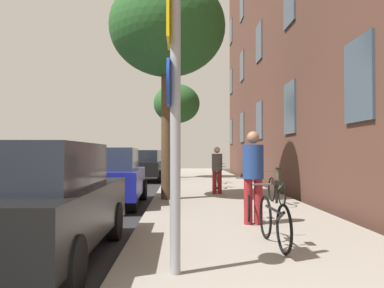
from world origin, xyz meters
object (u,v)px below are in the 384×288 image
sign_post (173,101)px  bicycle_3 (249,183)px  pedestrian_1 (217,167)px  car_0 (38,201)px  bicycle_0 (274,220)px  bicycle_5 (219,175)px  traffic_light (172,133)px  tree_far (177,105)px  tree_near (167,29)px  pedestrian_0 (253,171)px  bicycle_2 (277,189)px  car_1 (110,176)px  bicycle_1 (247,201)px  bicycle_4 (219,179)px  car_2 (145,165)px

sign_post → bicycle_3: bearing=74.6°
pedestrian_1 → car_0: size_ratio=0.38×
pedestrian_1 → bicycle_3: bearing=-9.6°
bicycle_0 → bicycle_5: bearing=88.2°
sign_post → traffic_light: bearing=91.3°
traffic_light → tree_far: size_ratio=0.69×
tree_near → pedestrian_0: tree_near is taller
tree_far → pedestrian_1: size_ratio=3.30×
car_0 → bicycle_0: bearing=7.0°
bicycle_2 → car_1: car_1 is taller
bicycle_0 → bicycle_1: bearing=90.1°
bicycle_3 → pedestrian_1: bearing=170.4°
bicycle_3 → pedestrian_0: (-0.86, -5.43, 0.65)m
bicycle_5 → sign_post: bearing=-97.9°
traffic_light → pedestrian_1: size_ratio=2.29×
bicycle_4 → car_0: car_0 is taller
bicycle_3 → car_2: (-4.10, 7.63, 0.35)m
bicycle_2 → pedestrian_1: (-1.38, 2.57, 0.52)m
traffic_light → tree_far: 1.62m
bicycle_2 → bicycle_5: 7.25m
tree_near → car_1: bearing=-157.5°
tree_near → bicycle_0: 7.82m
tree_near → car_0: tree_near is taller
car_0 → car_2: same height
bicycle_2 → car_1: 4.63m
car_0 → bicycle_5: bearing=73.5°
pedestrian_1 → bicycle_4: bearing=83.0°
pedestrian_0 → car_1: pedestrian_0 is taller
traffic_light → bicycle_5: 5.36m
pedestrian_1 → car_2: (-3.06, 7.46, -0.18)m
bicycle_1 → bicycle_2: bearing=63.0°
tree_near → bicycle_1: bearing=-63.5°
bicycle_2 → bicycle_4: (-1.11, 4.80, -0.02)m
pedestrian_0 → bicycle_5: bearing=88.0°
traffic_light → bicycle_5: bearing=-62.8°
traffic_light → car_1: bearing=-97.7°
tree_far → car_1: bearing=-99.4°
car_0 → car_1: 5.72m
tree_far → bicycle_0: size_ratio=3.08×
bicycle_1 → bicycle_4: bearing=89.1°
bicycle_3 → bicycle_4: 2.52m
bicycle_1 → car_0: 4.35m
tree_far → traffic_light: bearing=129.3°
tree_near → bicycle_3: bearing=24.9°
sign_post → tree_far: 17.47m
bicycle_0 → bicycle_3: size_ratio=1.01×
car_1 → pedestrian_0: bearing=-46.2°
bicycle_2 → bicycle_3: 2.42m
traffic_light → pedestrian_0: traffic_light is taller
sign_post → tree_far: size_ratio=0.66×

